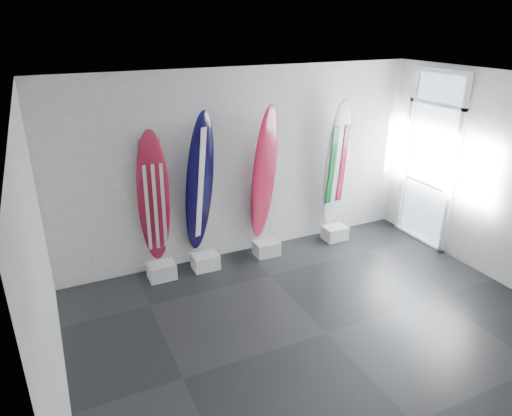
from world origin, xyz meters
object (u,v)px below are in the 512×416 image
surfboard_usa (154,198)px  surfboard_swiss (264,175)px  surfboard_navy (200,185)px  surfboard_italy (336,164)px

surfboard_usa → surfboard_swiss: surfboard_swiss is taller
surfboard_navy → surfboard_italy: bearing=-19.9°
surfboard_navy → surfboard_italy: size_ratio=1.01×
surfboard_swiss → surfboard_italy: 1.36m
surfboard_swiss → surfboard_navy: bearing=161.3°
surfboard_usa → surfboard_navy: surfboard_navy is taller
surfboard_navy → surfboard_swiss: surfboard_navy is taller
surfboard_usa → surfboard_italy: 3.12m
surfboard_navy → surfboard_italy: surfboard_navy is taller
surfboard_navy → surfboard_usa: bearing=160.1°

